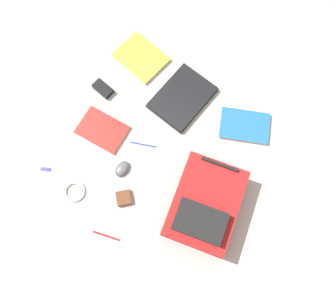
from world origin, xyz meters
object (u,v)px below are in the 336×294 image
Objects in this scene: book_comic at (102,130)px; earbud_pouch at (124,198)px; cable_coil at (74,191)px; power_brick at (103,89)px; computer_mouse at (122,169)px; pen_blue at (106,236)px; backpack at (205,206)px; book_blue at (244,126)px; book_manual at (141,58)px; usb_stick at (45,169)px; pen_black at (144,144)px; laptop at (182,98)px.

earbud_pouch reaches higher than book_comic.
cable_coil is 1.53× the size of earbud_pouch.
power_brick reaches higher than earbud_pouch.
computer_mouse is 0.81× the size of cable_coil.
pen_blue is 0.21m from earbud_pouch.
backpack is 0.52m from pen_blue.
pen_blue is (-0.85, 0.41, -0.01)m from book_blue.
book_manual reaches higher than usb_stick.
backpack is 3.22× the size of pen_black.
cable_coil is (-0.36, -0.03, -0.00)m from book_comic.
backpack reaches higher than usb_stick.
usb_stick is (0.17, 0.46, -0.00)m from pen_blue.
book_manual is 6.14× the size of usb_stick.
power_brick is (0.37, 0.32, 0.00)m from computer_mouse.
laptop is at bearing 86.01° from computer_mouse.
backpack is at bearing -133.16° from book_manual.
book_blue is at bearing -100.72° from book_manual.
pen_black is 1.91× the size of earbud_pouch.
power_brick is 0.82m from pen_blue.
cable_coil is at bearing 151.27° from pen_black.
book_blue is at bearing -2.92° from backpack.
pen_blue is at bearing -116.15° from cable_coil.
book_comic is (-0.37, 0.32, -0.01)m from laptop.
book_manual is 0.29m from power_brick.
pen_blue is (-0.52, -0.05, 0.00)m from pen_black.
book_comic is 0.25m from computer_mouse.
laptop is at bearing -35.39° from usb_stick.
laptop is at bearing -3.30° from earbud_pouch.
laptop reaches higher than earbud_pouch.
backpack is 0.42m from earbud_pouch.
computer_mouse reaches higher than book_comic.
computer_mouse is 0.80× the size of power_brick.
backpack is 0.94m from book_manual.
computer_mouse is at bearing 30.96° from earbud_pouch.
pen_blue is at bearing -174.91° from pen_black.
earbud_pouch is at bearing 146.89° from book_blue.
book_blue is 1.11m from usb_stick.
backpack is 6.16× the size of earbud_pouch.
book_manual is 0.83m from earbud_pouch.
book_comic is 1.89× the size of pen_black.
book_comic reaches higher than pen_black.
backpack is 3.21× the size of pen_blue.
cable_coil is at bearing -177.39° from book_manual.
power_brick is (0.58, 0.14, 0.01)m from cable_coil.
cable_coil is at bearing -100.77° from usb_stick.
laptop is 0.79m from cable_coil.
book_manual is at bearing 117.10° from computer_mouse.
computer_mouse is 1.71× the size of usb_stick.
cable_coil is 0.80× the size of pen_blue.
power_brick reaches higher than book_comic.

